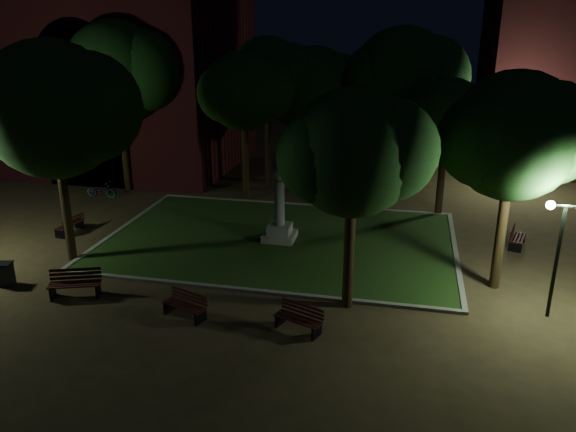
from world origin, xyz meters
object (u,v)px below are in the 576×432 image
object	(u,v)px
bicycle	(101,190)
bench_far_side	(331,191)
bench_near_left	(186,306)
bench_west_near	(75,284)
bench_near_right	(299,319)
trash_bin	(6,274)
bench_left_side	(70,225)
monument	(280,221)
bench_right_side	(516,238)

from	to	relation	value
bicycle	bench_far_side	bearing A→B (deg)	-77.90
bench_near_left	bench_west_near	bearing A→B (deg)	-166.92
bench_near_right	trash_bin	size ratio (longest dim) A/B	1.87
bench_west_near	bench_far_side	distance (m)	15.45
bench_near_left	bench_near_right	world-z (taller)	bench_near_right
bench_left_side	bicycle	bearing A→B (deg)	-158.64
bench_left_side	bench_far_side	distance (m)	13.62
monument	bench_right_side	bearing A→B (deg)	8.78
bench_right_side	bicycle	bearing A→B (deg)	98.92
bench_right_side	trash_bin	xyz separation A→B (m)	(-19.12, -8.06, 0.05)
bench_near_right	bench_right_side	size ratio (longest dim) A/B	1.01
bench_right_side	bench_far_side	size ratio (longest dim) A/B	1.13
bench_left_side	monument	bearing A→B (deg)	102.79
bicycle	bench_near_left	bearing A→B (deg)	-140.60
bench_near_left	trash_bin	size ratio (longest dim) A/B	1.86
monument	trash_bin	xyz separation A→B (m)	(-8.93, -6.48, -0.51)
monument	bench_left_side	xyz separation A→B (m)	(-9.64, -1.17, -0.56)
bench_far_side	monument	bearing A→B (deg)	71.13
bench_near_left	bench_near_right	distance (m)	3.85
bench_right_side	bench_far_side	world-z (taller)	bench_right_side
bench_right_side	bench_near_right	bearing A→B (deg)	154.34
bench_right_side	bench_near_left	bearing A→B (deg)	142.83
bench_near_right	bench_left_side	bearing A→B (deg)	174.74
bench_near_right	bench_west_near	world-z (taller)	bench_west_near
bench_right_side	bench_far_side	distance (m)	10.41
bench_west_near	bicycle	xyz separation A→B (m)	(-5.19, 10.84, -0.00)
bench_near_left	bench_left_side	xyz separation A→B (m)	(-8.14, 6.09, -0.01)
trash_bin	bicycle	bearing A→B (deg)	101.63
bench_left_side	trash_bin	world-z (taller)	trash_bin
bicycle	bench_west_near	bearing A→B (deg)	-155.14
trash_bin	bench_near_right	bearing A→B (deg)	-4.27
bench_near_right	bench_far_side	distance (m)	14.32
bench_near_left	bench_near_right	size ratio (longest dim) A/B	1.00
bench_left_side	bench_near_left	bearing A→B (deg)	59.04
bicycle	bench_right_side	bearing A→B (deg)	-97.58
bench_right_side	monument	bearing A→B (deg)	114.54
bench_near_left	trash_bin	xyz separation A→B (m)	(-7.43, 0.78, 0.05)
bench_right_side	bench_left_side	bearing A→B (deg)	113.65
bench_far_side	bench_right_side	bearing A→B (deg)	140.47
monument	bicycle	size ratio (longest dim) A/B	1.83
bench_near_right	bench_left_side	distance (m)	13.47
bench_west_near	trash_bin	bearing A→B (deg)	155.91
bench_west_near	trash_bin	world-z (taller)	bench_west_near
bench_west_near	bicycle	world-z (taller)	bench_west_near
bench_right_side	bicycle	size ratio (longest dim) A/B	0.94
bench_near_left	bench_far_side	xyz separation A→B (m)	(2.79, 14.22, -0.04)
monument	bench_near_right	xyz separation A→B (m)	(2.34, -7.32, -0.55)
monument	bench_left_side	bearing A→B (deg)	-173.07
monument	bench_west_near	distance (m)	8.96
bench_left_side	bicycle	xyz separation A→B (m)	(-1.47, 5.31, 0.06)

